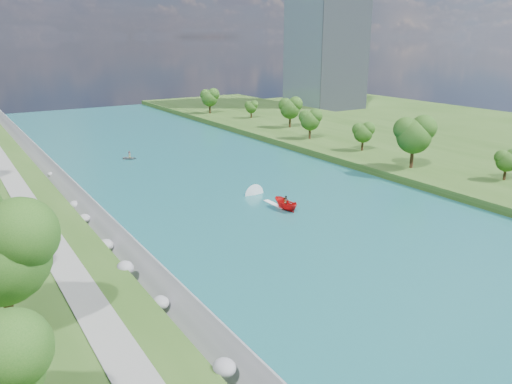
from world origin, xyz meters
TOP-DOWN VIEW (x-y plane):
  - ground at (0.00, 0.00)m, footprint 260.00×260.00m
  - river_water at (0.00, 20.00)m, footprint 55.00×240.00m
  - berm_east at (49.50, 20.00)m, footprint 44.00×240.00m
  - riprap_bank at (-25.87, 18.91)m, footprint 4.89×236.00m
  - riverside_path at (-32.50, 20.00)m, footprint 3.00×200.00m
  - office_tower at (82.50, 95.00)m, footprint 22.00×22.00m
  - trees_east at (36.06, 22.19)m, footprint 15.98×143.08m
  - motorboat at (1.81, 8.34)m, footprint 3.60×19.21m
  - raft at (-7.33, 52.25)m, footprint 3.78×3.74m

SIDE VIEW (x-z plane):
  - ground at x=0.00m, z-range 0.00..0.00m
  - river_water at x=0.00m, z-range 0.00..0.10m
  - raft at x=-7.33m, z-range -0.36..1.33m
  - berm_east at x=49.50m, z-range 0.00..1.50m
  - motorboat at x=1.81m, z-range -0.11..1.94m
  - riprap_bank at x=-25.87m, z-range -0.41..4.04m
  - riverside_path at x=-32.50m, z-range 3.50..3.60m
  - trees_east at x=36.06m, z-range 0.50..12.19m
  - office_tower at x=82.50m, z-range 0.00..60.00m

